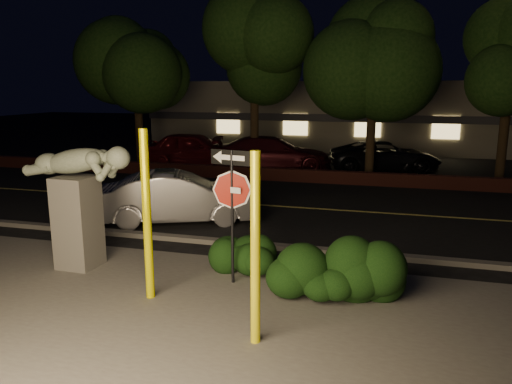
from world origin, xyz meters
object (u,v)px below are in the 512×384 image
silver_sedan (178,197)px  yellow_pole_left (147,216)px  yellow_pole_right (255,251)px  parked_car_dark (385,156)px  parked_car_red (194,149)px  parked_car_darkred (272,153)px  sculpture (77,193)px  signpost (232,190)px

silver_sedan → yellow_pole_left: bearing=175.1°
yellow_pole_left → yellow_pole_right: 2.47m
yellow_pole_left → parked_car_dark: yellow_pole_left is taller
yellow_pole_right → parked_car_red: yellow_pole_right is taller
yellow_pole_left → parked_car_darkred: 14.11m
parked_car_red → parked_car_dark: 8.74m
yellow_pole_left → parked_car_red: size_ratio=0.63×
yellow_pole_left → parked_car_red: bearing=109.4°
yellow_pole_right → sculpture: size_ratio=1.11×
signpost → parked_car_red: signpost is taller
yellow_pole_left → yellow_pole_right: bearing=-24.8°
parked_car_darkred → silver_sedan: bearing=163.3°
yellow_pole_right → parked_car_darkred: (-3.42, 15.08, -0.67)m
yellow_pole_left → parked_car_dark: (3.69, 15.17, -0.85)m
yellow_pole_left → parked_car_red: (-4.98, 14.10, -0.70)m
signpost → silver_sedan: size_ratio=0.60×
parked_car_red → parked_car_darkred: 3.80m
parked_car_red → sculpture: bearing=-173.8°
yellow_pole_left → yellow_pole_right: yellow_pole_left is taller
signpost → sculpture: (-3.32, 0.00, -0.24)m
silver_sedan → parked_car_dark: (5.30, 10.35, -0.04)m
parked_car_darkred → sculpture: bearing=161.8°
silver_sedan → parked_car_darkred: parked_car_darkred is taller
yellow_pole_right → parked_car_dark: 16.29m
yellow_pole_left → parked_car_darkred: bearing=94.8°
signpost → yellow_pole_left: bearing=-128.3°
sculpture → parked_car_dark: bearing=69.6°
yellow_pole_right → silver_sedan: (-3.84, 5.86, -0.72)m
parked_car_darkred → yellow_pole_left: bearing=170.7°
yellow_pole_right → parked_car_dark: yellow_pole_right is taller
silver_sedan → parked_car_darkred: size_ratio=0.82×
silver_sedan → parked_car_darkred: bearing=-25.9°
silver_sedan → parked_car_red: parked_car_red is taller
signpost → parked_car_dark: (2.48, 14.13, -1.17)m
yellow_pole_right → signpost: bearing=116.4°
yellow_pole_right → signpost: (-1.03, 2.08, 0.40)m
yellow_pole_left → parked_car_darkred: yellow_pole_left is taller
signpost → silver_sedan: bearing=137.6°
signpost → parked_car_dark: 14.40m
yellow_pole_left → silver_sedan: size_ratio=0.70×
signpost → parked_car_red: size_ratio=0.54×
yellow_pole_left → sculpture: yellow_pole_left is taller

